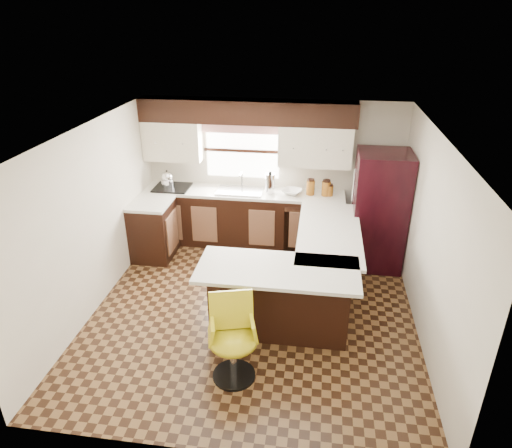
% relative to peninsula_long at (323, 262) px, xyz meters
% --- Properties ---
extents(floor, '(4.40, 4.40, 0.00)m').
position_rel_peninsula_long_xyz_m(floor, '(-0.90, -0.62, -0.45)').
color(floor, '#49301A').
rests_on(floor, ground).
extents(ceiling, '(4.40, 4.40, 0.00)m').
position_rel_peninsula_long_xyz_m(ceiling, '(-0.90, -0.62, 1.95)').
color(ceiling, silver).
rests_on(ceiling, wall_back).
extents(wall_back, '(4.40, 0.00, 4.40)m').
position_rel_peninsula_long_xyz_m(wall_back, '(-0.90, 1.58, 0.75)').
color(wall_back, beige).
rests_on(wall_back, floor).
extents(wall_front, '(4.40, 0.00, 4.40)m').
position_rel_peninsula_long_xyz_m(wall_front, '(-0.90, -2.83, 0.75)').
color(wall_front, beige).
rests_on(wall_front, floor).
extents(wall_left, '(0.00, 4.40, 4.40)m').
position_rel_peninsula_long_xyz_m(wall_left, '(-3.00, -0.62, 0.75)').
color(wall_left, beige).
rests_on(wall_left, floor).
extents(wall_right, '(0.00, 4.40, 4.40)m').
position_rel_peninsula_long_xyz_m(wall_right, '(1.20, -0.62, 0.75)').
color(wall_right, beige).
rests_on(wall_right, floor).
extents(base_cab_back, '(3.30, 0.60, 0.90)m').
position_rel_peninsula_long_xyz_m(base_cab_back, '(-1.35, 1.28, 0.00)').
color(base_cab_back, black).
rests_on(base_cab_back, floor).
extents(base_cab_left, '(0.60, 0.70, 0.90)m').
position_rel_peninsula_long_xyz_m(base_cab_left, '(-2.70, 0.62, 0.00)').
color(base_cab_left, black).
rests_on(base_cab_left, floor).
extents(counter_back, '(3.30, 0.60, 0.04)m').
position_rel_peninsula_long_xyz_m(counter_back, '(-1.35, 1.28, 0.47)').
color(counter_back, silver).
rests_on(counter_back, base_cab_back).
extents(counter_left, '(0.60, 0.70, 0.04)m').
position_rel_peninsula_long_xyz_m(counter_left, '(-2.70, 0.62, 0.47)').
color(counter_left, silver).
rests_on(counter_left, base_cab_left).
extents(soffit, '(3.40, 0.35, 0.36)m').
position_rel_peninsula_long_xyz_m(soffit, '(-1.30, 1.40, 1.77)').
color(soffit, black).
rests_on(soffit, wall_back).
extents(upper_cab_left, '(0.94, 0.35, 0.64)m').
position_rel_peninsula_long_xyz_m(upper_cab_left, '(-2.52, 1.40, 1.27)').
color(upper_cab_left, beige).
rests_on(upper_cab_left, wall_back).
extents(upper_cab_right, '(1.14, 0.35, 0.64)m').
position_rel_peninsula_long_xyz_m(upper_cab_right, '(-0.22, 1.40, 1.27)').
color(upper_cab_right, beige).
rests_on(upper_cab_right, wall_back).
extents(window_pane, '(1.20, 0.02, 0.90)m').
position_rel_peninsula_long_xyz_m(window_pane, '(-1.40, 1.56, 1.10)').
color(window_pane, white).
rests_on(window_pane, wall_back).
extents(valance, '(1.30, 0.06, 0.18)m').
position_rel_peninsula_long_xyz_m(valance, '(-1.40, 1.52, 1.49)').
color(valance, '#D19B93').
rests_on(valance, wall_back).
extents(sink, '(0.75, 0.45, 0.03)m').
position_rel_peninsula_long_xyz_m(sink, '(-1.40, 1.25, 0.51)').
color(sink, '#B2B2B7').
rests_on(sink, counter_back).
extents(dishwasher, '(0.58, 0.03, 0.78)m').
position_rel_peninsula_long_xyz_m(dishwasher, '(-0.35, 0.99, -0.02)').
color(dishwasher, black).
rests_on(dishwasher, floor).
extents(cooktop, '(0.58, 0.50, 0.02)m').
position_rel_peninsula_long_xyz_m(cooktop, '(-2.55, 1.25, 0.51)').
color(cooktop, black).
rests_on(cooktop, counter_back).
extents(peninsula_long, '(0.60, 1.95, 0.90)m').
position_rel_peninsula_long_xyz_m(peninsula_long, '(0.00, 0.00, 0.00)').
color(peninsula_long, black).
rests_on(peninsula_long, floor).
extents(peninsula_return, '(1.65, 0.60, 0.90)m').
position_rel_peninsula_long_xyz_m(peninsula_return, '(-0.53, -0.97, 0.00)').
color(peninsula_return, black).
rests_on(peninsula_return, floor).
extents(counter_pen_long, '(0.84, 1.95, 0.04)m').
position_rel_peninsula_long_xyz_m(counter_pen_long, '(0.05, 0.00, 0.47)').
color(counter_pen_long, silver).
rests_on(counter_pen_long, peninsula_long).
extents(counter_pen_return, '(1.89, 0.84, 0.04)m').
position_rel_peninsula_long_xyz_m(counter_pen_return, '(-0.55, -1.06, 0.47)').
color(counter_pen_return, silver).
rests_on(counter_pen_return, peninsula_return).
extents(refrigerator, '(0.78, 0.75, 1.81)m').
position_rel_peninsula_long_xyz_m(refrigerator, '(0.79, 0.88, 0.46)').
color(refrigerator, black).
rests_on(refrigerator, floor).
extents(bar_chair, '(0.63, 0.63, 0.97)m').
position_rel_peninsula_long_xyz_m(bar_chair, '(-0.93, -1.86, 0.03)').
color(bar_chair, gold).
rests_on(bar_chair, floor).
extents(kettle, '(0.21, 0.21, 0.28)m').
position_rel_peninsula_long_xyz_m(kettle, '(-2.62, 1.26, 0.66)').
color(kettle, silver).
rests_on(kettle, cooktop).
extents(percolator, '(0.15, 0.15, 0.33)m').
position_rel_peninsula_long_xyz_m(percolator, '(-0.91, 1.28, 0.66)').
color(percolator, silver).
rests_on(percolator, counter_back).
extents(mixing_bowl, '(0.40, 0.40, 0.08)m').
position_rel_peninsula_long_xyz_m(mixing_bowl, '(-0.55, 1.27, 0.53)').
color(mixing_bowl, white).
rests_on(mixing_bowl, counter_back).
extents(canister_large, '(0.13, 0.13, 0.24)m').
position_rel_peninsula_long_xyz_m(canister_large, '(-0.26, 1.30, 0.61)').
color(canister_large, '#8F5215').
rests_on(canister_large, counter_back).
extents(canister_med, '(0.14, 0.14, 0.23)m').
position_rel_peninsula_long_xyz_m(canister_med, '(-0.01, 1.30, 0.61)').
color(canister_med, '#8F5215').
rests_on(canister_med, counter_back).
extents(canister_small, '(0.13, 0.13, 0.17)m').
position_rel_peninsula_long_xyz_m(canister_small, '(0.04, 1.30, 0.58)').
color(canister_small, '#8F5215').
rests_on(canister_small, counter_back).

